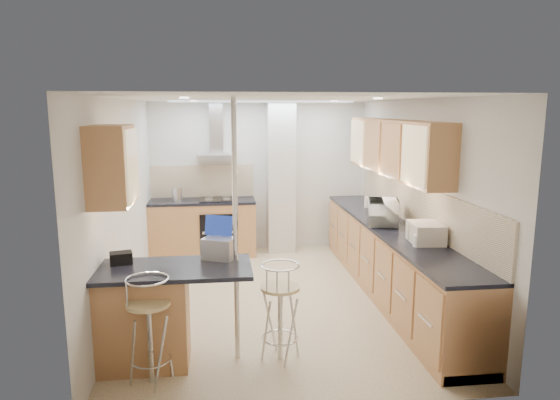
{
  "coord_description": "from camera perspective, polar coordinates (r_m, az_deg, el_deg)",
  "views": [
    {
      "loc": [
        -0.67,
        -5.96,
        2.39
      ],
      "look_at": [
        0.09,
        0.2,
        1.24
      ],
      "focal_mm": 32.0,
      "sensor_mm": 36.0,
      "label": 1
    }
  ],
  "objects": [
    {
      "name": "ground",
      "position": [
        6.45,
        -0.58,
        -11.27
      ],
      "size": [
        4.8,
        4.8,
        0.0
      ],
      "primitive_type": "plane",
      "color": "tan",
      "rests_on": "ground"
    },
    {
      "name": "room_shell",
      "position": [
        6.46,
        1.88,
        2.92
      ],
      "size": [
        3.64,
        4.84,
        2.51
      ],
      "color": "silver",
      "rests_on": "ground"
    },
    {
      "name": "right_counter",
      "position": [
        6.63,
        12.5,
        -6.71
      ],
      "size": [
        0.63,
        4.4,
        0.92
      ],
      "color": "#C4804E",
      "rests_on": "ground"
    },
    {
      "name": "back_counter",
      "position": [
        8.29,
        -8.79,
        -3.12
      ],
      "size": [
        1.7,
        0.63,
        0.92
      ],
      "color": "#C4804E",
      "rests_on": "ground"
    },
    {
      "name": "peninsula",
      "position": [
        4.92,
        -12.07,
        -12.69
      ],
      "size": [
        1.47,
        0.72,
        0.94
      ],
      "color": "#C4804E",
      "rests_on": "ground"
    },
    {
      "name": "microwave",
      "position": [
        6.53,
        11.75,
        -1.38
      ],
      "size": [
        0.51,
        0.64,
        0.31
      ],
      "primitive_type": "imported",
      "rotation": [
        0.0,
        0.0,
        1.31
      ],
      "color": "white",
      "rests_on": "right_counter"
    },
    {
      "name": "laptop",
      "position": [
        4.92,
        -6.97,
        -5.48
      ],
      "size": [
        0.37,
        0.33,
        0.21
      ],
      "primitive_type": "cube",
      "rotation": [
        0.0,
        0.0,
        -0.41
      ],
      "color": "#ACAFB4",
      "rests_on": "peninsula"
    },
    {
      "name": "bag",
      "position": [
        4.97,
        -17.71,
        -6.33
      ],
      "size": [
        0.23,
        0.19,
        0.11
      ],
      "primitive_type": "cube",
      "rotation": [
        0.0,
        0.0,
        0.25
      ],
      "color": "black",
      "rests_on": "peninsula"
    },
    {
      "name": "bar_stool_near",
      "position": [
        4.62,
        -14.67,
        -14.21
      ],
      "size": [
        0.45,
        0.45,
        0.97
      ],
      "primitive_type": null,
      "rotation": [
        0.0,
        0.0,
        -0.15
      ],
      "color": "tan",
      "rests_on": "ground"
    },
    {
      "name": "bar_stool_end",
      "position": [
        4.86,
        0.02,
        -12.65
      ],
      "size": [
        0.48,
        0.48,
        0.96
      ],
      "primitive_type": null,
      "rotation": [
        0.0,
        0.0,
        1.29
      ],
      "color": "tan",
      "rests_on": "ground"
    },
    {
      "name": "jar_a",
      "position": [
        7.07,
        11.46,
        -1.0
      ],
      "size": [
        0.14,
        0.14,
        0.18
      ],
      "primitive_type": "cylinder",
      "rotation": [
        0.0,
        0.0,
        0.22
      ],
      "color": "silver",
      "rests_on": "right_counter"
    },
    {
      "name": "jar_b",
      "position": [
        7.6,
        10.02,
        -0.24
      ],
      "size": [
        0.12,
        0.12,
        0.16
      ],
      "primitive_type": "cylinder",
      "rotation": [
        0.0,
        0.0,
        0.06
      ],
      "color": "silver",
      "rests_on": "right_counter"
    },
    {
      "name": "jar_c",
      "position": [
        5.8,
        15.12,
        -3.64
      ],
      "size": [
        0.14,
        0.14,
        0.19
      ],
      "primitive_type": "cylinder",
      "rotation": [
        0.0,
        0.0,
        -0.03
      ],
      "color": "#B5AE91",
      "rests_on": "right_counter"
    },
    {
      "name": "jar_d",
      "position": [
        5.58,
        15.47,
        -4.53
      ],
      "size": [
        0.11,
        0.11,
        0.13
      ],
      "primitive_type": "cylinder",
      "rotation": [
        0.0,
        0.0,
        -0.09
      ],
      "color": "white",
      "rests_on": "right_counter"
    },
    {
      "name": "bread_bin",
      "position": [
        5.75,
        16.33,
        -3.62
      ],
      "size": [
        0.36,
        0.44,
        0.22
      ],
      "primitive_type": "cube",
      "rotation": [
        0.0,
        0.0,
        -0.07
      ],
      "color": "silver",
      "rests_on": "right_counter"
    },
    {
      "name": "kettle",
      "position": [
        8.14,
        -11.67,
        0.66
      ],
      "size": [
        0.16,
        0.16,
        0.23
      ],
      "primitive_type": "cylinder",
      "color": "silver",
      "rests_on": "back_counter"
    }
  ]
}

